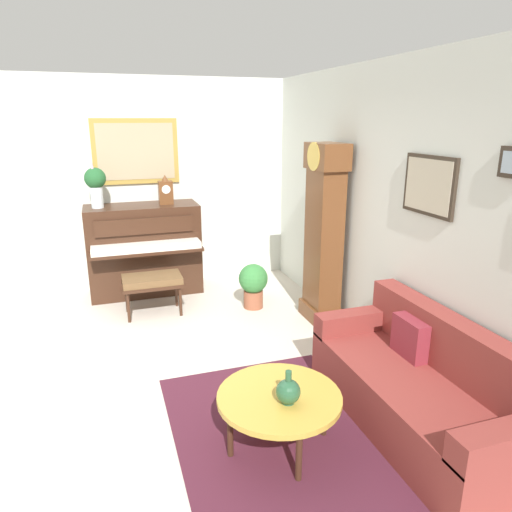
{
  "coord_description": "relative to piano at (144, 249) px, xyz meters",
  "views": [
    {
      "loc": [
        3.89,
        -0.18,
        2.27
      ],
      "look_at": [
        -0.38,
        1.24,
        0.94
      ],
      "focal_mm": 32.77,
      "sensor_mm": 36.0,
      "label": 1
    }
  ],
  "objects": [
    {
      "name": "ground_plane",
      "position": [
        2.23,
        -0.29,
        -0.65
      ],
      "size": [
        6.4,
        6.0,
        0.1
      ],
      "primitive_type": "cube",
      "color": "beige"
    },
    {
      "name": "coffee_table",
      "position": [
        3.46,
        0.58,
        -0.22
      ],
      "size": [
        0.88,
        0.88,
        0.41
      ],
      "color": "gold",
      "rests_on": "ground_plane"
    },
    {
      "name": "flower_vase",
      "position": [
        0.0,
        -0.53,
        0.9
      ],
      "size": [
        0.26,
        0.26,
        0.58
      ],
      "color": "silver",
      "rests_on": "piano"
    },
    {
      "name": "green_jug",
      "position": [
        3.56,
        0.61,
        -0.1
      ],
      "size": [
        0.17,
        0.17,
        0.24
      ],
      "color": "#234C33",
      "rests_on": "coffee_table"
    },
    {
      "name": "mantel_clock",
      "position": [
        0.0,
        0.32,
        0.76
      ],
      "size": [
        0.13,
        0.18,
        0.38
      ],
      "color": "brown",
      "rests_on": "piano"
    },
    {
      "name": "grandfather_clock",
      "position": [
        1.54,
        1.85,
        0.36
      ],
      "size": [
        0.52,
        0.34,
        2.03
      ],
      "color": "brown",
      "rests_on": "ground_plane"
    },
    {
      "name": "wall_left",
      "position": [
        -0.37,
        -0.29,
        0.81
      ],
      "size": [
        0.13,
        4.9,
        2.8
      ],
      "color": "silver",
      "rests_on": "ground_plane"
    },
    {
      "name": "piano",
      "position": [
        0.0,
        0.0,
        0.0
      ],
      "size": [
        0.87,
        1.44,
        1.19
      ],
      "color": "#3D2316",
      "rests_on": "ground_plane"
    },
    {
      "name": "piano_bench",
      "position": [
        0.78,
        0.0,
        -0.2
      ],
      "size": [
        0.42,
        0.7,
        0.48
      ],
      "color": "#3D2316",
      "rests_on": "ground_plane"
    },
    {
      "name": "potted_plant",
      "position": [
        0.97,
        1.2,
        -0.28
      ],
      "size": [
        0.36,
        0.36,
        0.56
      ],
      "color": "#935138",
      "rests_on": "ground_plane"
    },
    {
      "name": "couch",
      "position": [
        3.57,
        1.69,
        -0.29
      ],
      "size": [
        1.9,
        0.8,
        0.84
      ],
      "color": "maroon",
      "rests_on": "ground_plane"
    },
    {
      "name": "area_rug",
      "position": [
        3.37,
        0.62,
        -0.6
      ],
      "size": [
        2.1,
        1.5,
        0.01
      ],
      "primitive_type": "cube",
      "color": "#4C1E2D",
      "rests_on": "ground_plane"
    },
    {
      "name": "wall_back",
      "position": [
        2.25,
        2.11,
        0.8
      ],
      "size": [
        5.3,
        0.13,
        2.8
      ],
      "color": "silver",
      "rests_on": "ground_plane"
    }
  ]
}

